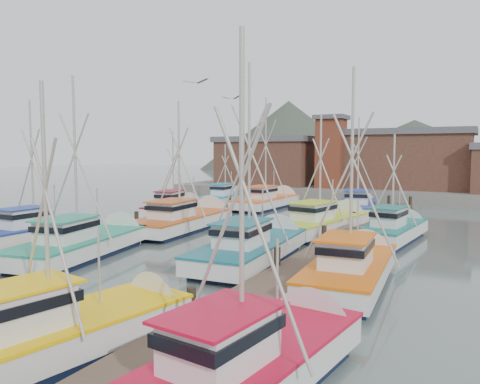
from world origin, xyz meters
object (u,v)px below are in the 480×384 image
at_px(lookout_tower, 331,151).
at_px(boat_12, 269,201).
at_px(boat_8, 186,220).
at_px(boat_1, 73,331).
at_px(boat_4, 87,243).

xyz_separation_m(lookout_tower, boat_12, (-2.34, -12.68, -4.86)).
relative_size(lookout_tower, boat_12, 0.74).
height_order(lookout_tower, boat_12, boat_12).
bearing_deg(lookout_tower, boat_12, -100.47).
bearing_deg(boat_8, lookout_tower, 80.96).
relative_size(boat_1, boat_8, 0.80).
distance_m(boat_4, boat_12, 23.72).
bearing_deg(boat_4, boat_12, 79.43).
bearing_deg(boat_1, lookout_tower, 109.09).
xyz_separation_m(boat_1, boat_12, (-8.76, 32.76, 0.01)).
bearing_deg(lookout_tower, boat_1, -81.95).
bearing_deg(boat_12, boat_4, -88.37).
bearing_deg(boat_8, boat_12, 85.82).
relative_size(boat_1, boat_4, 0.84).
bearing_deg(boat_1, boat_4, 145.06).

